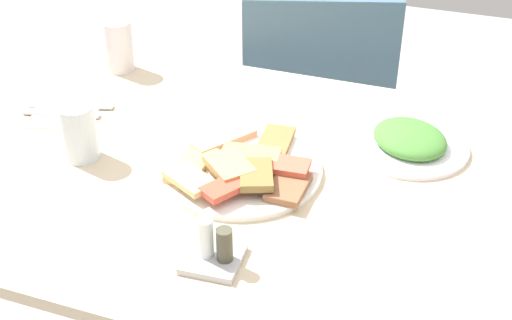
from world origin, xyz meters
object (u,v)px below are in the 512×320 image
at_px(pide_platter, 241,168).
at_px(spoon, 70,106).
at_px(soda_can, 119,46).
at_px(salad_plate_greens, 409,141).
at_px(fork, 61,113).
at_px(dining_table, 266,208).
at_px(dining_chair, 315,116).
at_px(drinking_glass, 79,132).
at_px(condiment_caddy, 215,251).
at_px(paper_napkin, 66,111).

bearing_deg(pide_platter, spoon, 165.53).
relative_size(pide_platter, soda_can, 2.56).
height_order(pide_platter, soda_can, soda_can).
height_order(salad_plate_greens, fork, salad_plate_greens).
relative_size(fork, spoon, 0.90).
bearing_deg(dining_table, soda_can, 147.29).
bearing_deg(salad_plate_greens, dining_chair, 122.66).
height_order(dining_chair, fork, dining_chair).
distance_m(dining_table, drinking_glass, 0.39).
height_order(pide_platter, condiment_caddy, condiment_caddy).
relative_size(pide_platter, fork, 1.85).
relative_size(dining_chair, paper_napkin, 6.43).
bearing_deg(soda_can, salad_plate_greens, -9.81).
relative_size(dining_chair, condiment_caddy, 9.40).
xyz_separation_m(dining_table, drinking_glass, (-0.36, -0.07, 0.14)).
xyz_separation_m(dining_chair, salad_plate_greens, (0.32, -0.50, 0.27)).
relative_size(drinking_glass, spoon, 0.60).
distance_m(salad_plate_greens, condiment_caddy, 0.50).
bearing_deg(drinking_glass, paper_napkin, 132.04).
relative_size(paper_napkin, spoon, 0.74).
distance_m(soda_can, drinking_glass, 0.39).
bearing_deg(drinking_glass, spoon, 128.74).
distance_m(paper_napkin, fork, 0.02).
distance_m(dining_chair, drinking_glass, 0.86).
bearing_deg(spoon, condiment_caddy, -54.17).
bearing_deg(fork, dining_chair, 43.85).
bearing_deg(drinking_glass, pide_platter, 8.97).
height_order(dining_table, drinking_glass, drinking_glass).
height_order(salad_plate_greens, condiment_caddy, condiment_caddy).
xyz_separation_m(dining_chair, spoon, (-0.40, -0.59, 0.26)).
distance_m(dining_table, pide_platter, 0.11).
height_order(pide_platter, drinking_glass, drinking_glass).
bearing_deg(pide_platter, salad_plate_greens, 35.12).
xyz_separation_m(salad_plate_greens, condiment_caddy, (-0.23, -0.44, 0.01)).
height_order(dining_chair, drinking_glass, dining_chair).
xyz_separation_m(pide_platter, soda_can, (-0.43, 0.32, 0.05)).
xyz_separation_m(paper_napkin, condiment_caddy, (0.49, -0.34, 0.02)).
distance_m(pide_platter, soda_can, 0.54).
bearing_deg(soda_can, spoon, -93.29).
bearing_deg(spoon, drinking_glass, -69.20).
relative_size(dining_table, dining_chair, 1.35).
relative_size(dining_table, soda_can, 9.95).
bearing_deg(fork, spoon, 76.75).
relative_size(drinking_glass, fork, 0.67).
bearing_deg(dining_chair, dining_table, -82.94).
bearing_deg(condiment_caddy, paper_napkin, 145.16).
height_order(paper_napkin, fork, fork).
bearing_deg(dining_table, paper_napkin, 170.70).
bearing_deg(soda_can, pide_platter, -36.77).
xyz_separation_m(salad_plate_greens, soda_can, (-0.71, 0.12, 0.04)).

